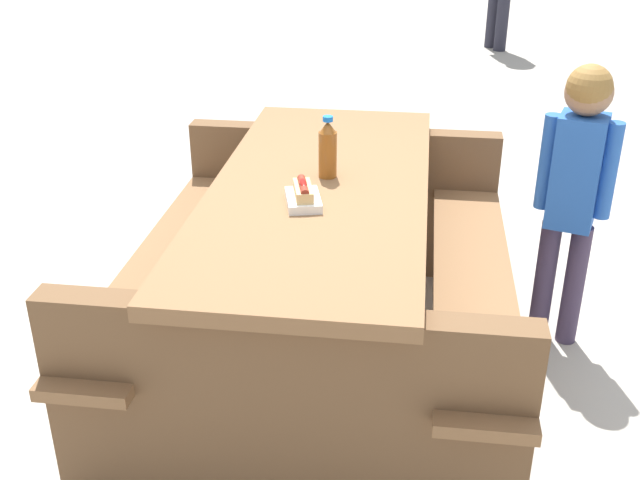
{
  "coord_description": "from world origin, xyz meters",
  "views": [
    {
      "loc": [
        2.53,
        -0.26,
        1.78
      ],
      "look_at": [
        0.0,
        0.0,
        0.52
      ],
      "focal_mm": 43.38,
      "sensor_mm": 36.0,
      "label": 1
    }
  ],
  "objects_px": {
    "soda_bottle": "(328,149)",
    "child_in_coat": "(576,173)",
    "hotdog_tray": "(303,196)",
    "picnic_table": "(320,259)"
  },
  "relations": [
    {
      "from": "soda_bottle",
      "to": "child_in_coat",
      "type": "height_order",
      "value": "child_in_coat"
    },
    {
      "from": "hotdog_tray",
      "to": "child_in_coat",
      "type": "height_order",
      "value": "child_in_coat"
    },
    {
      "from": "child_in_coat",
      "to": "soda_bottle",
      "type": "bearing_deg",
      "value": -90.27
    },
    {
      "from": "hotdog_tray",
      "to": "soda_bottle",
      "type": "bearing_deg",
      "value": 155.88
    },
    {
      "from": "soda_bottle",
      "to": "child_in_coat",
      "type": "xyz_separation_m",
      "value": [
        0.0,
        0.94,
        -0.13
      ]
    },
    {
      "from": "picnic_table",
      "to": "child_in_coat",
      "type": "distance_m",
      "value": 1.01
    },
    {
      "from": "picnic_table",
      "to": "soda_bottle",
      "type": "height_order",
      "value": "soda_bottle"
    },
    {
      "from": "hotdog_tray",
      "to": "child_in_coat",
      "type": "relative_size",
      "value": 0.16
    },
    {
      "from": "picnic_table",
      "to": "soda_bottle",
      "type": "xyz_separation_m",
      "value": [
        -0.06,
        0.03,
        0.41
      ]
    },
    {
      "from": "picnic_table",
      "to": "child_in_coat",
      "type": "bearing_deg",
      "value": 93.37
    }
  ]
}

